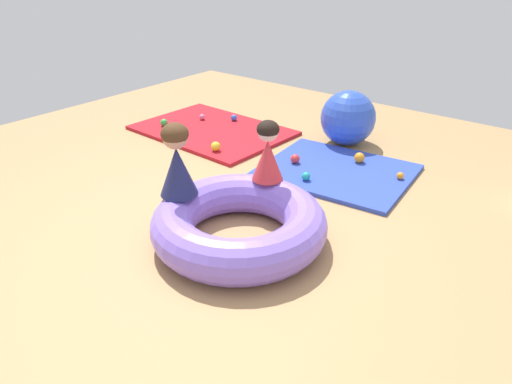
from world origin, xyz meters
TOP-DOWN VIEW (x-y plane):
  - ground_plane at (0.00, 0.00)m, footprint 8.00×8.00m
  - gym_mat_far_left at (-0.02, 1.58)m, footprint 1.50×1.28m
  - gym_mat_front at (-1.78, 1.68)m, footprint 1.79×1.30m
  - inflatable_cushion at (0.03, 0.05)m, footprint 1.30×1.30m
  - child_in_red at (-0.07, 0.53)m, footprint 0.26×0.26m
  - child_in_navy at (-0.43, -0.09)m, footprint 0.29×0.29m
  - play_ball_orange at (0.55, 1.76)m, footprint 0.07×0.07m
  - play_ball_teal at (-0.12, 1.19)m, footprint 0.08×0.08m
  - play_ball_blue at (-1.77, 2.07)m, footprint 0.08×0.08m
  - play_ball_yellow at (-1.27, 1.20)m, footprint 0.10×0.10m
  - play_ball_green at (-2.30, 1.39)m, footprint 0.09×0.09m
  - play_ball_red at (-0.43, 1.46)m, footprint 0.09×0.09m
  - play_ball_pink at (-2.11, 1.85)m, footprint 0.07×0.07m
  - play_ball_orange_second at (0.07, 1.87)m, footprint 0.10×0.10m
  - exercise_ball_large at (-0.33, 2.34)m, footprint 0.60×0.60m

SIDE VIEW (x-z plane):
  - ground_plane at x=0.00m, z-range 0.00..0.00m
  - gym_mat_far_left at x=-0.02m, z-range 0.00..0.04m
  - gym_mat_front at x=-1.78m, z-range 0.00..0.04m
  - play_ball_orange at x=0.55m, z-range 0.04..0.11m
  - play_ball_pink at x=-2.11m, z-range 0.04..0.11m
  - play_ball_blue at x=-1.77m, z-range 0.04..0.12m
  - play_ball_teal at x=-0.12m, z-range 0.04..0.12m
  - play_ball_green at x=-2.30m, z-range 0.04..0.13m
  - play_ball_red at x=-0.43m, z-range 0.04..0.13m
  - play_ball_yellow at x=-1.27m, z-range 0.04..0.14m
  - play_ball_orange_second at x=0.07m, z-range 0.04..0.14m
  - inflatable_cushion at x=0.03m, z-range 0.00..0.32m
  - exercise_ball_large at x=-0.33m, z-range 0.00..0.60m
  - child_in_red at x=-0.07m, z-range 0.31..0.80m
  - child_in_navy at x=-0.43m, z-range 0.31..0.87m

